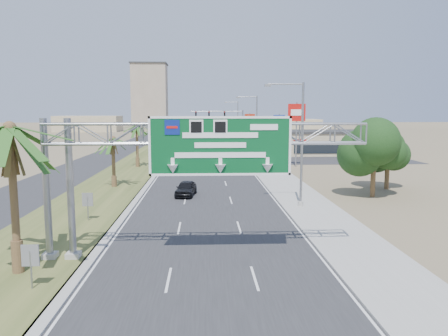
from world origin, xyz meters
The scene contains 30 objects.
road centered at (0.00, 110.00, 0.01)m, with size 12.00×300.00×0.02m, color #28282B.
sidewalk_right centered at (8.50, 110.00, 0.05)m, with size 4.00×300.00×0.10m, color #9E9B93.
median_grass centered at (-10.00, 110.00, 0.06)m, with size 7.00×300.00×0.12m, color #414C21.
opposing_road centered at (-17.00, 110.00, 0.01)m, with size 8.00×300.00×0.02m, color #28282B.
sign_gantry centered at (-1.06, 9.93, 6.06)m, with size 16.75×1.24×7.50m.
palm_near centered at (-9.20, 8.00, 6.93)m, with size 5.70×5.70×8.35m.
palm_row_b centered at (-9.50, 32.00, 4.90)m, with size 3.99×3.99×5.95m.
palm_row_c centered at (-9.50, 48.00, 5.66)m, with size 3.99×3.99×6.75m.
palm_row_d centered at (-9.50, 66.00, 4.42)m, with size 3.99×3.99×5.45m.
palm_row_e centered at (-9.50, 85.00, 5.09)m, with size 3.99×3.99×6.15m.
palm_row_f centered at (-9.50, 110.00, 4.71)m, with size 3.99×3.99×5.75m.
streetlight_near centered at (7.30, 22.00, 4.69)m, with size 3.27×0.44×10.00m.
streetlight_mid centered at (7.30, 52.00, 4.69)m, with size 3.27×0.44×10.00m.
streetlight_far centered at (7.30, 88.00, 4.69)m, with size 3.27×0.44×10.00m.
signal_mast centered at (5.17, 71.97, 4.85)m, with size 10.28×0.71×8.00m.
store_building centered at (22.00, 66.00, 2.00)m, with size 18.00×10.00×4.00m, color tan.
oak_near centered at (15.00, 26.00, 4.53)m, with size 4.50×4.50×6.80m.
oak_far centered at (18.00, 30.00, 3.82)m, with size 3.50×3.50×5.60m.
median_signback_a centered at (-7.80, 6.00, 1.45)m, with size 0.75×0.08×2.08m.
median_signback_b centered at (-8.50, 18.00, 1.45)m, with size 0.75×0.08×2.08m.
tower_distant centered at (-32.00, 250.00, 17.50)m, with size 20.00×16.00×35.00m, color gray.
building_distant_left centered at (-45.00, 160.00, 3.00)m, with size 24.00×14.00×6.00m, color tan.
building_distant_right centered at (30.00, 140.00, 2.50)m, with size 20.00×12.00×5.00m, color tan.
car_left_lane centered at (-2.00, 27.26, 0.68)m, with size 1.62×4.02×1.37m, color black.
car_mid_lane centered at (1.02, 56.68, 0.73)m, with size 1.55×4.45×1.47m, color maroon.
car_right_lane centered at (3.45, 59.98, 0.81)m, with size 2.69×5.84×1.62m, color gray.
car_far centered at (-1.14, 95.79, 0.79)m, with size 2.22×5.47×1.59m, color black.
pole_sign_red_near centered at (12.59, 48.01, 7.06)m, with size 2.40×0.87×8.98m.
pole_sign_blue centered at (12.44, 61.16, 5.37)m, with size 2.02×0.64×7.33m.
pole_sign_red_far centered at (9.37, 79.58, 5.79)m, with size 2.22×0.64×7.39m.
Camera 1 is at (-0.33, -12.42, 7.73)m, focal length 35.00 mm.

